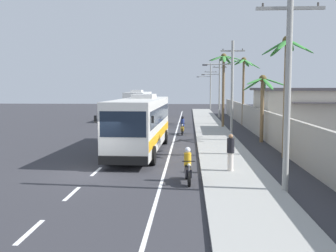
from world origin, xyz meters
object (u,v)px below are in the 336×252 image
utility_pole_mid (231,84)px  palm_third (244,73)px  pedestrian_near_kerb (231,152)px  utility_pole_distant (210,85)px  palm_second (286,70)px  motorcycle_trailing (188,168)px  coach_bus_far_lane (138,104)px  roadside_building (330,110)px  palm_fourth (262,93)px  palm_nearest (224,72)px  coach_bus_foreground (141,122)px  motorcycle_beside_bus (182,127)px  utility_pole_nearest (288,77)px  utility_pole_far (219,86)px

utility_pole_mid → palm_third: 9.01m
pedestrian_near_kerb → utility_pole_distant: bearing=-73.2°
palm_third → utility_pole_distant: bearing=93.8°
utility_pole_mid → palm_second: size_ratio=1.15×
motorcycle_trailing → palm_third: palm_third is taller
coach_bus_far_lane → roadside_building: roadside_building is taller
motorcycle_trailing → palm_fourth: size_ratio=0.38×
utility_pole_mid → palm_nearest: size_ratio=1.08×
palm_nearest → palm_second: palm_nearest is taller
palm_second → coach_bus_foreground: bearing=169.6°
palm_second → roadside_building: size_ratio=0.53×
motorcycle_beside_bus → pedestrian_near_kerb: pedestrian_near_kerb is taller
utility_pole_distant → palm_third: 30.61m
utility_pole_nearest → coach_bus_far_lane: bearing=106.6°
coach_bus_foreground → utility_pole_far: utility_pole_far is taller
palm_fourth → motorcycle_beside_bus: bearing=142.9°
utility_pole_distant → roadside_building: size_ratio=0.64×
utility_pole_nearest → utility_pole_distant: size_ratio=1.02×
coach_bus_far_lane → roadside_building: (19.40, -13.41, 0.08)m
motorcycle_beside_bus → palm_third: palm_third is taller
motorcycle_beside_bus → utility_pole_nearest: utility_pole_nearest is taller
coach_bus_far_lane → palm_second: 29.40m
palm_second → palm_fourth: bearing=91.2°
roadside_building → palm_second: bearing=-118.8°
palm_fourth → roadside_building: 9.99m
pedestrian_near_kerb → palm_second: (3.65, 4.56, 4.10)m
coach_bus_foreground → utility_pole_distant: 49.68m
coach_bus_far_lane → utility_pole_distant: bearing=66.7°
motorcycle_beside_bus → palm_second: 13.64m
palm_nearest → utility_pole_distant: bearing=89.3°
utility_pole_far → palm_fourth: (1.46, -24.53, -0.59)m
utility_pole_far → motorcycle_beside_bus: bearing=-103.2°
coach_bus_foreground → palm_nearest: bearing=66.9°
coach_bus_far_lane → utility_pole_nearest: bearing=-73.4°
palm_second → roadside_building: bearing=61.2°
utility_pole_far → roadside_building: 20.16m
utility_pole_distant → palm_second: utility_pole_distant is taller
palm_nearest → palm_fourth: (2.03, -10.44, -1.98)m
pedestrian_near_kerb → palm_third: (3.92, 24.76, 4.63)m
pedestrian_near_kerb → roadside_building: (10.88, 17.73, 1.00)m
motorcycle_beside_bus → palm_fourth: palm_fourth is taller
motorcycle_trailing → palm_fourth: 14.54m
utility_pole_distant → palm_fourth: 44.14m
coach_bus_far_lane → utility_pole_mid: (10.18, -15.00, 2.45)m
pedestrian_near_kerb → utility_pole_nearest: bearing=136.2°
palm_nearest → palm_third: 3.97m
roadside_building → utility_pole_nearest: bearing=-113.2°
coach_bus_foreground → palm_third: palm_third is taller
motorcycle_beside_bus → utility_pole_mid: bearing=4.4°
utility_pole_nearest → palm_second: utility_pole_nearest is taller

